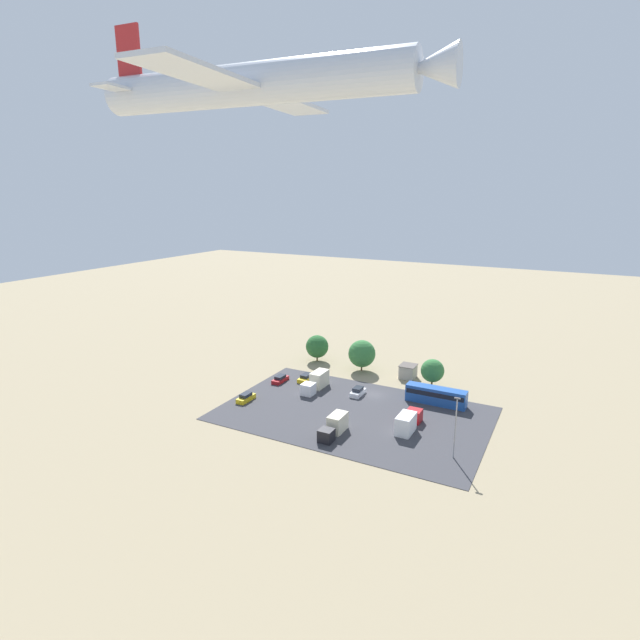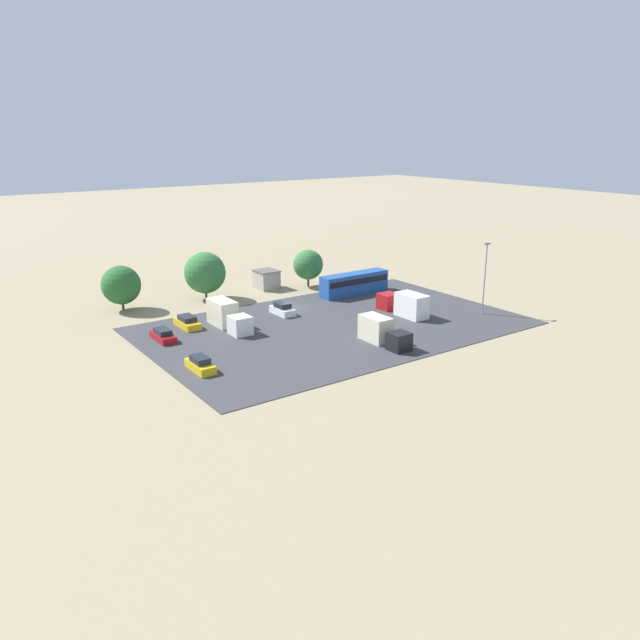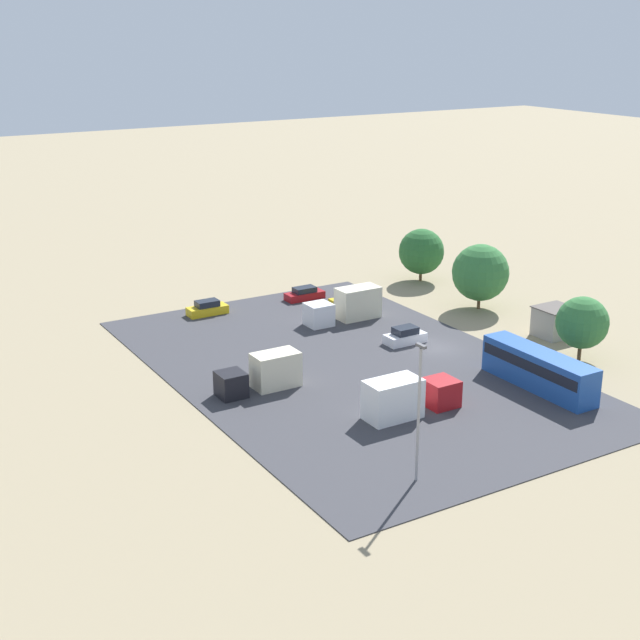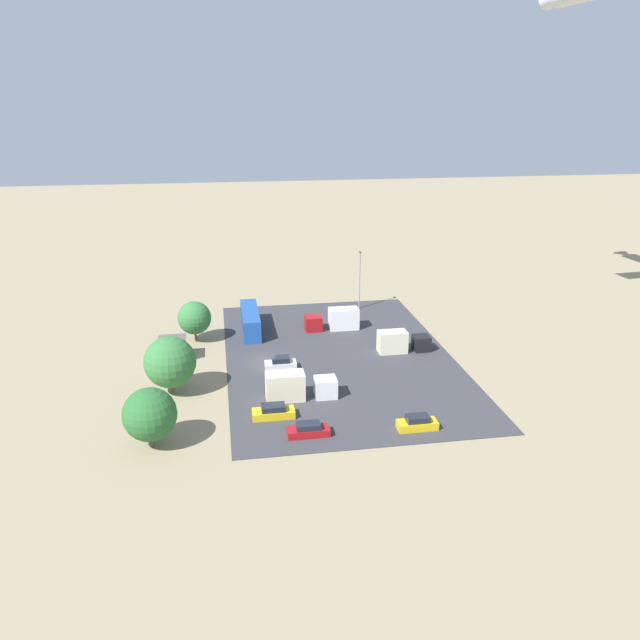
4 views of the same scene
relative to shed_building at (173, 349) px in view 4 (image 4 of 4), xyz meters
name	(u,v)px [view 4 (image 4 of 4)]	position (x,y,z in m)	size (l,w,h in m)	color
ground_plane	(266,362)	(3.12, 12.51, -1.52)	(400.00, 400.00, 0.00)	gray
parking_lot_surface	(339,357)	(3.12, 22.71, -1.48)	(48.58, 31.08, 0.08)	#38383D
shed_building	(173,349)	(0.00, 0.00, 0.00)	(3.48, 3.77, 3.03)	#9E998E
bus	(250,320)	(-9.28, 11.20, 0.34)	(11.67, 2.58, 3.31)	#1E4C9E
parked_car_0	(281,364)	(5.88, 14.29, -0.75)	(1.91, 4.14, 1.65)	silver
parked_car_1	(308,430)	(23.77, 15.39, -0.84)	(1.80, 4.52, 1.44)	maroon
parked_car_2	(417,423)	(24.31, 27.26, -0.79)	(1.77, 4.37, 1.57)	gold
parked_car_3	(273,412)	(19.13, 12.10, -0.81)	(1.99, 4.77, 1.51)	gold
parked_truck_0	(297,387)	(14.93, 15.29, 0.10)	(2.45, 8.46, 3.37)	silver
parked_truck_1	(401,342)	(2.65, 31.70, -0.03)	(2.33, 7.42, 3.08)	black
parked_truck_2	(335,320)	(-7.93, 24.25, 0.04)	(2.54, 8.33, 3.25)	maroon
tree_near_shed	(150,414)	(23.31, -0.80, 2.19)	(5.54, 5.54, 6.48)	brown
tree_apron_mid	(170,362)	(10.96, 0.50, 2.62)	(6.26, 6.26, 7.27)	brown
tree_apron_far	(194,318)	(-6.20, 2.93, 2.17)	(4.90, 4.90, 6.15)	brown
light_pole_lot_centre	(360,278)	(-17.15, 30.16, 3.98)	(0.90, 0.28, 9.97)	gray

